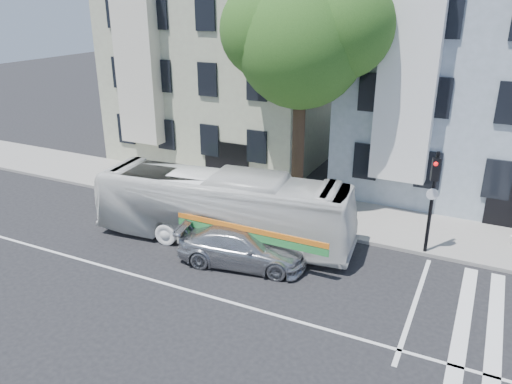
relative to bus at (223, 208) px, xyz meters
The scene contains 9 objects.
ground 4.29m from the bus, 70.65° to the right, with size 120.00×120.00×0.00m, color black.
sidewalk_far 4.62m from the bus, 72.38° to the left, with size 80.00×4.00×0.15m, color gray.
building_left 13.18m from the bus, 116.83° to the left, with size 12.00×10.00×11.00m, color #A1A187.
building_right 14.53m from the bus, 53.35° to the left, with size 12.00×10.00×11.00m, color #86959F.
street_tree 8.17m from the bus, 74.23° to the left, with size 7.30×5.90×11.10m.
bus is the anchor object (origin of this frame).
sedan 2.20m from the bus, 40.83° to the right, with size 4.82×1.96×1.40m, color #B5B7BC.
hedge 3.43m from the bus, 125.03° to the left, with size 8.50×0.84×0.70m, color #29531B, non-canonical shape.
traffic_signal 8.02m from the bus, 16.56° to the left, with size 0.42×0.53×4.15m.
Camera 1 is at (7.88, -12.10, 9.32)m, focal length 35.00 mm.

